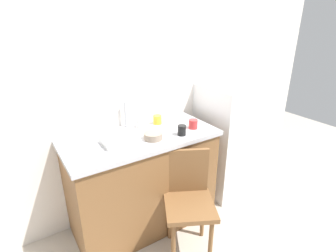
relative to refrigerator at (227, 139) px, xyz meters
The scene contains 12 objects.
back_wall 1.21m from the refrigerator, 160.19° to the left, with size 4.80×0.10×2.63m, color white.
cabinet_base 1.10m from the refrigerator, behind, with size 1.31×0.60×0.90m, color brown.
countertop 1.13m from the refrigerator, behind, with size 1.35×0.64×0.04m, color #B7B7BC.
faucet 1.22m from the refrigerator, 167.99° to the left, with size 0.02×0.02×0.25m, color #B7B7BC.
refrigerator is the anchor object (origin of this frame).
chair 1.03m from the refrigerator, 151.77° to the right, with size 0.54×0.54×0.89m.
dish_tray 1.34m from the refrigerator, behind, with size 0.28×0.20×0.05m, color white.
terracotta_bowl 1.10m from the refrigerator, behind, with size 0.16×0.16×0.06m, color gray.
cup_black 0.88m from the refrigerator, 165.68° to the right, with size 0.07×0.07×0.09m, color black.
cup_yellow 0.91m from the refrigerator, behind, with size 0.08×0.08×0.08m, color yellow.
cup_red 0.72m from the refrigerator, 167.64° to the right, with size 0.08×0.08×0.08m, color red.
cup_white 1.08m from the refrigerator, behind, with size 0.08×0.08×0.08m, color white.
Camera 1 is at (-1.08, -1.23, 1.89)m, focal length 28.14 mm.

